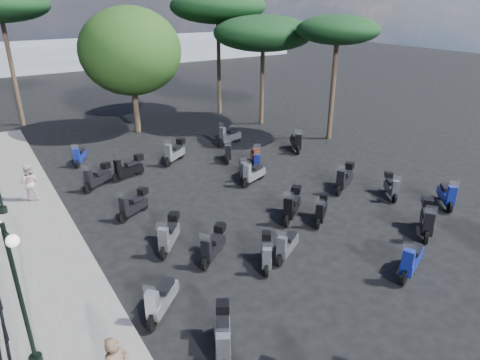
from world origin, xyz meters
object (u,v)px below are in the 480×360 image
scooter_28 (255,157)px  broadleaf_tree (131,51)px  pine_0 (218,7)px  scooter_2 (161,300)px  scooter_11 (175,152)px  scooter_22 (257,161)px  scooter_25 (447,195)px  pedestrian_far (29,182)px  scooter_21 (345,179)px  lamp_post_0 (18,289)px  scooter_13 (287,246)px  pine_3 (338,30)px  scooter_4 (98,178)px  scooter_14 (292,206)px  scooter_10 (128,168)px  scooter_17 (228,153)px  scooter_7 (266,254)px  scooter_23 (229,136)px  scooter_5 (80,156)px  scooter_26 (427,220)px  scooter_8 (213,246)px  scooter_9 (169,235)px  scooter_3 (134,205)px  pine_1 (263,33)px  scooter_16 (246,170)px  scooter_15 (253,174)px  scooter_20 (321,211)px  scooter_27 (391,187)px  scooter_29 (296,142)px  scooter_19 (411,261)px  scooter_1 (223,337)px

scooter_28 → broadleaf_tree: size_ratio=0.20×
broadleaf_tree → pine_0: 7.40m
scooter_2 → scooter_11: (5.23, 10.56, 0.06)m
scooter_22 → scooter_25: bearing=155.1°
pedestrian_far → scooter_22: 10.37m
scooter_21 → lamp_post_0: bearing=77.3°
scooter_13 → pine_3: 14.78m
scooter_4 → scooter_14: 8.95m
scooter_10 → scooter_17: bearing=-110.2°
scooter_7 → scooter_23: scooter_23 is taller
scooter_13 → pine_3: bearing=-79.8°
scooter_5 → pine_3: pine_3 is taller
scooter_25 → scooter_26: 2.87m
scooter_8 → scooter_9: (-0.95, 1.38, 0.03)m
scooter_7 → scooter_21: bearing=-121.0°
scooter_3 → pine_1: pine_1 is taller
scooter_5 → scooter_28: scooter_28 is taller
scooter_16 → scooter_28: size_ratio=0.79×
pedestrian_far → scooter_15: 9.60m
scooter_8 → broadleaf_tree: broadleaf_tree is taller
pedestrian_far → scooter_2: (1.86, -9.41, -0.44)m
scooter_10 → scooter_14: 8.36m
scooter_2 → scooter_20: bearing=-120.1°
scooter_11 → scooter_28: (3.32, -2.59, -0.09)m
lamp_post_0 → scooter_2: lamp_post_0 is taller
scooter_7 → pine_0: size_ratio=0.15×
scooter_27 → broadleaf_tree: (-5.77, 15.31, 4.53)m
scooter_23 → pine_1: 7.35m
scooter_2 → lamp_post_0: bearing=49.8°
scooter_26 → scooter_20: bearing=5.6°
scooter_3 → scooter_9: (0.20, -2.96, 0.04)m
scooter_26 → scooter_29: size_ratio=0.97×
scooter_22 → scooter_29: 3.59m
scooter_20 → scooter_26: size_ratio=0.82×
scooter_9 → pine_1: size_ratio=0.20×
pedestrian_far → scooter_28: (10.41, -1.45, -0.47)m
scooter_19 → scooter_15: bearing=-21.9°
scooter_14 → scooter_5: bearing=-10.0°
scooter_15 → scooter_20: bearing=160.5°
scooter_1 → scooter_9: scooter_9 is taller
scooter_14 → scooter_26: bearing=-174.3°
pedestrian_far → scooter_3: bearing=153.6°
scooter_3 → scooter_19: 10.25m
scooter_7 → pine_3: (11.13, 8.88, 5.84)m
scooter_20 → scooter_28: 6.48m
broadleaf_tree → scooter_2: bearing=-108.2°
scooter_13 → scooter_26: (5.24, -1.52, 0.11)m
scooter_21 → scooter_22: scooter_21 is taller
scooter_21 → scooter_23: bearing=-19.8°
scooter_23 → scooter_14: bearing=149.3°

